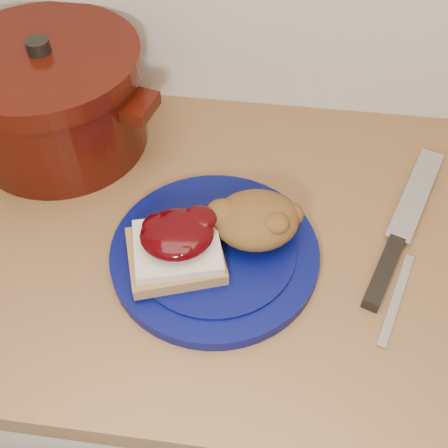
# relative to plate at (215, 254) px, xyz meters

# --- Properties ---
(base_cabinet) EXTENTS (4.00, 0.60, 0.86)m
(base_cabinet) POSITION_rel_plate_xyz_m (0.02, 0.05, -0.48)
(base_cabinet) COLOR beige
(base_cabinet) RESTS_ON floor
(plate) EXTENTS (0.34, 0.34, 0.02)m
(plate) POSITION_rel_plate_xyz_m (0.00, 0.00, 0.00)
(plate) COLOR #050947
(plate) RESTS_ON wood_countertop
(sandwich) EXTENTS (0.15, 0.14, 0.06)m
(sandwich) POSITION_rel_plate_xyz_m (-0.05, -0.02, 0.04)
(sandwich) COLOR olive
(sandwich) RESTS_ON plate
(stuffing_mound) EXTENTS (0.13, 0.12, 0.06)m
(stuffing_mound) POSITION_rel_plate_xyz_m (0.05, 0.03, 0.04)
(stuffing_mound) COLOR brown
(stuffing_mound) RESTS_ON plate
(chef_knife) EXTENTS (0.14, 0.31, 0.02)m
(chef_knife) POSITION_rel_plate_xyz_m (0.24, 0.04, -0.00)
(chef_knife) COLOR black
(chef_knife) RESTS_ON wood_countertop
(butter_knife) EXTENTS (0.06, 0.15, 0.00)m
(butter_knife) POSITION_rel_plate_xyz_m (0.24, -0.04, -0.01)
(butter_knife) COLOR silver
(butter_knife) RESTS_ON wood_countertop
(dutch_oven) EXTENTS (0.35, 0.34, 0.18)m
(dutch_oven) POSITION_rel_plate_xyz_m (-0.28, 0.21, 0.08)
(dutch_oven) COLOR #330B05
(dutch_oven) RESTS_ON wood_countertop
(pepper_grinder) EXTENTS (0.06, 0.06, 0.12)m
(pepper_grinder) POSITION_rel_plate_xyz_m (-0.25, 0.23, 0.05)
(pepper_grinder) COLOR black
(pepper_grinder) RESTS_ON wood_countertop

